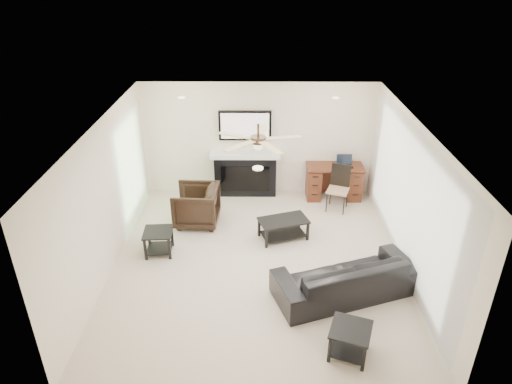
% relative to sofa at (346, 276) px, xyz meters
% --- Properties ---
extents(room_shell, '(5.50, 5.54, 2.52)m').
position_rel_sofa_xyz_m(room_shell, '(-1.19, 0.89, 1.36)').
color(room_shell, beige).
rests_on(room_shell, ground).
extents(sofa, '(2.40, 1.57, 0.65)m').
position_rel_sofa_xyz_m(sofa, '(0.00, 0.00, 0.00)').
color(sofa, black).
rests_on(sofa, ground).
extents(armchair, '(0.90, 0.88, 0.78)m').
position_rel_sofa_xyz_m(armchair, '(-2.60, 2.15, 0.07)').
color(armchair, black).
rests_on(armchair, ground).
extents(coffee_table, '(1.01, 0.76, 0.40)m').
position_rel_sofa_xyz_m(coffee_table, '(-0.90, 1.60, -0.13)').
color(coffee_table, black).
rests_on(coffee_table, ground).
extents(end_table_near, '(0.66, 0.66, 0.45)m').
position_rel_sofa_xyz_m(end_table_near, '(-0.15, -1.25, -0.10)').
color(end_table_near, black).
rests_on(end_table_near, ground).
extents(end_table_left, '(0.53, 0.53, 0.45)m').
position_rel_sofa_xyz_m(end_table_left, '(-3.15, 1.10, -0.10)').
color(end_table_left, black).
rests_on(end_table_left, ground).
extents(fireplace_unit, '(1.52, 0.34, 1.91)m').
position_rel_sofa_xyz_m(fireplace_unit, '(-1.66, 3.39, 0.63)').
color(fireplace_unit, black).
rests_on(fireplace_unit, ground).
extents(desk, '(1.22, 0.56, 0.76)m').
position_rel_sofa_xyz_m(desk, '(0.28, 3.26, 0.05)').
color(desk, '#3C220F').
rests_on(desk, ground).
extents(desk_chair, '(0.55, 0.56, 0.97)m').
position_rel_sofa_xyz_m(desk_chair, '(0.28, 2.71, 0.16)').
color(desk_chair, black).
rests_on(desk_chair, ground).
extents(laptop, '(0.33, 0.24, 0.23)m').
position_rel_sofa_xyz_m(laptop, '(0.48, 3.24, 0.55)').
color(laptop, black).
rests_on(laptop, desk).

